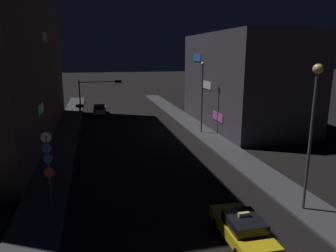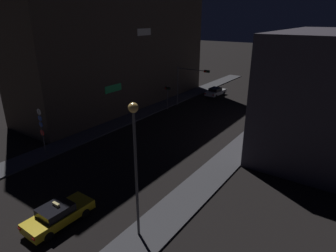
% 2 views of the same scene
% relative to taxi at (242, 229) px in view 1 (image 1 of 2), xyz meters
% --- Properties ---
extents(sidewalk_left, '(2.76, 63.34, 0.15)m').
position_rel_taxi_xyz_m(sidewalk_left, '(-10.03, 22.11, -0.66)').
color(sidewalk_left, '#424247').
rests_on(sidewalk_left, ground_plane).
extents(sidewalk_right, '(2.76, 63.34, 0.15)m').
position_rel_taxi_xyz_m(sidewalk_right, '(5.39, 22.11, -0.66)').
color(sidewalk_right, '#424247').
rests_on(sidewalk_right, ground_plane).
extents(building_facade_right, '(9.62, 19.23, 11.39)m').
position_rel_taxi_xyz_m(building_facade_right, '(11.54, 23.62, 4.96)').
color(building_facade_right, '#3D3842').
rests_on(building_facade_right, ground_plane).
extents(taxi, '(1.88, 4.48, 1.62)m').
position_rel_taxi_xyz_m(taxi, '(0.00, 0.00, 0.00)').
color(taxi, yellow).
rests_on(taxi, ground_plane).
extents(far_car, '(2.01, 4.53, 1.42)m').
position_rel_taxi_xyz_m(far_car, '(-6.00, 35.17, -0.00)').
color(far_car, '#B7B7BC').
rests_on(far_car, ground_plane).
extents(traffic_light_overhead, '(5.21, 0.41, 5.83)m').
position_rel_taxi_xyz_m(traffic_light_overhead, '(-6.47, 27.02, 3.49)').
color(traffic_light_overhead, '#47474C').
rests_on(traffic_light_overhead, ground_plane).
extents(traffic_light_left_kerb, '(0.80, 0.42, 3.35)m').
position_rel_taxi_xyz_m(traffic_light_left_kerb, '(-8.40, 24.39, 1.69)').
color(traffic_light_left_kerb, '#47474C').
rests_on(traffic_light_left_kerb, ground_plane).
extents(sign_pole_left, '(0.58, 0.10, 4.65)m').
position_rel_taxi_xyz_m(sign_pole_left, '(-9.37, 5.29, 2.17)').
color(sign_pole_left, '#47474C').
rests_on(sign_pole_left, sidewalk_left).
extents(street_lamp_near_block, '(0.55, 0.55, 8.35)m').
position_rel_taxi_xyz_m(street_lamp_near_block, '(4.93, 2.08, 5.19)').
color(street_lamp_near_block, '#47474C').
rests_on(street_lamp_near_block, sidewalk_right).
extents(street_lamp_far_block, '(0.44, 0.44, 7.97)m').
position_rel_taxi_xyz_m(street_lamp_far_block, '(5.13, 20.69, 4.41)').
color(street_lamp_far_block, '#47474C').
rests_on(street_lamp_far_block, sidewalk_right).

